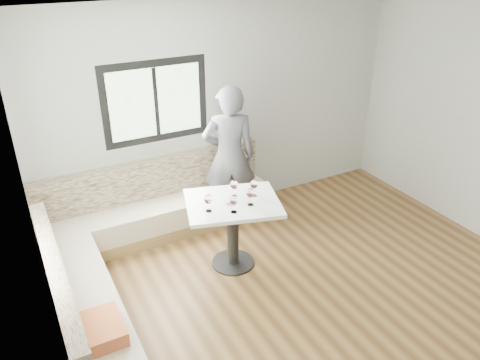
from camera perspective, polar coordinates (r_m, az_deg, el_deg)
name	(u,v)px	position (r m, az deg, el deg)	size (l,w,h in m)	color
room	(338,189)	(4.19, 11.89, -1.07)	(5.01, 5.01, 2.81)	brown
banquette	(132,247)	(5.35, -13.08, -8.01)	(2.90, 2.80, 0.95)	olive
table	(233,218)	(5.19, -0.89, -4.62)	(1.19, 1.04, 0.83)	black
person	(229,156)	(5.92, -1.31, 2.90)	(0.67, 0.44, 1.85)	#53525A
olive_ramekin	(228,201)	(5.05, -1.53, -2.62)	(0.09, 0.09, 0.03)	white
wine_glass_a	(208,200)	(4.85, -3.89, -2.41)	(0.09, 0.09, 0.20)	white
wine_glass_b	(234,201)	(4.82, -0.77, -2.54)	(0.09, 0.09, 0.20)	white
wine_glass_c	(250,194)	(4.95, 1.28, -1.66)	(0.09, 0.09, 0.20)	white
wine_glass_d	(234,185)	(5.12, -0.73, -0.63)	(0.09, 0.09, 0.20)	white
wine_glass_e	(254,185)	(5.13, 1.72, -0.56)	(0.09, 0.09, 0.20)	white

